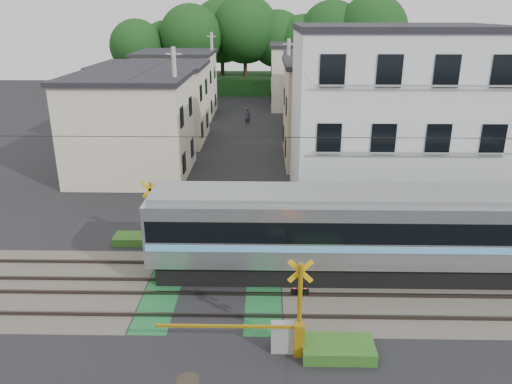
{
  "coord_description": "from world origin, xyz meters",
  "views": [
    {
      "loc": [
        1.95,
        -16.54,
        9.93
      ],
      "look_at": [
        1.51,
        5.0,
        2.09
      ],
      "focal_mm": 35.0,
      "sensor_mm": 36.0,
      "label": 1
    }
  ],
  "objects_px": {
    "crossing_signal_near": "(285,331)",
    "crossing_signal_far": "(164,231)",
    "apartment_block": "(391,118)",
    "pedestrian": "(248,116)",
    "manhole_cover": "(188,380)"
  },
  "relations": [
    {
      "from": "manhole_cover",
      "to": "crossing_signal_far",
      "type": "bearing_deg",
      "value": 105.12
    },
    {
      "from": "crossing_signal_near",
      "to": "crossing_signal_far",
      "type": "height_order",
      "value": "same"
    },
    {
      "from": "crossing_signal_near",
      "to": "manhole_cover",
      "type": "relative_size",
      "value": 7.04
    },
    {
      "from": "crossing_signal_near",
      "to": "apartment_block",
      "type": "distance_m",
      "value": 14.95
    },
    {
      "from": "apartment_block",
      "to": "pedestrian",
      "type": "xyz_separation_m",
      "value": [
        -8.24,
        19.26,
        -3.84
      ]
    },
    {
      "from": "apartment_block",
      "to": "crossing_signal_near",
      "type": "bearing_deg",
      "value": -114.22
    },
    {
      "from": "apartment_block",
      "to": "manhole_cover",
      "type": "bearing_deg",
      "value": -120.97
    },
    {
      "from": "crossing_signal_far",
      "to": "pedestrian",
      "type": "height_order",
      "value": "crossing_signal_far"
    },
    {
      "from": "crossing_signal_near",
      "to": "pedestrian",
      "type": "relative_size",
      "value": 2.9
    },
    {
      "from": "crossing_signal_near",
      "to": "crossing_signal_far",
      "type": "relative_size",
      "value": 1.0
    },
    {
      "from": "apartment_block",
      "to": "manhole_cover",
      "type": "xyz_separation_m",
      "value": [
        -8.73,
        -14.55,
        -4.64
      ]
    },
    {
      "from": "crossing_signal_near",
      "to": "manhole_cover",
      "type": "height_order",
      "value": "crossing_signal_near"
    },
    {
      "from": "crossing_signal_far",
      "to": "apartment_block",
      "type": "relative_size",
      "value": 0.46
    },
    {
      "from": "crossing_signal_far",
      "to": "manhole_cover",
      "type": "height_order",
      "value": "crossing_signal_far"
    },
    {
      "from": "crossing_signal_near",
      "to": "crossing_signal_far",
      "type": "xyz_separation_m",
      "value": [
        -5.17,
        7.31,
        0.0
      ]
    }
  ]
}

